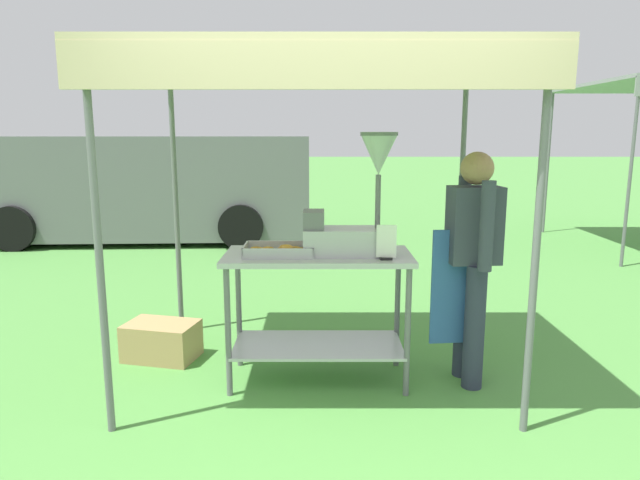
# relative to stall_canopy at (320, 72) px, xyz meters

# --- Properties ---
(ground_plane) EXTENTS (70.00, 70.00, 0.00)m
(ground_plane) POSITION_rel_stall_canopy_xyz_m (0.10, 5.07, -2.13)
(ground_plane) COLOR #519342
(stall_canopy) EXTENTS (2.63, 1.91, 2.23)m
(stall_canopy) POSITION_rel_stall_canopy_xyz_m (0.00, 0.00, 0.00)
(stall_canopy) COLOR slate
(stall_canopy) RESTS_ON ground
(donut_cart) EXTENTS (1.28, 0.60, 0.92)m
(donut_cart) POSITION_rel_stall_canopy_xyz_m (-0.00, -0.10, -1.47)
(donut_cart) COLOR #B7B7BC
(donut_cart) RESTS_ON ground
(donut_tray) EXTENTS (0.48, 0.29, 0.07)m
(donut_tray) POSITION_rel_stall_canopy_xyz_m (-0.26, -0.13, -1.19)
(donut_tray) COLOR #B7B7BC
(donut_tray) RESTS_ON donut_cart
(donut_fryer) EXTENTS (0.62, 0.28, 0.82)m
(donut_fryer) POSITION_rel_stall_canopy_xyz_m (0.24, -0.12, -0.92)
(donut_fryer) COLOR #B7B7BC
(donut_fryer) RESTS_ON donut_cart
(menu_sign) EXTENTS (0.13, 0.05, 0.23)m
(menu_sign) POSITION_rel_stall_canopy_xyz_m (0.45, -0.28, -1.12)
(menu_sign) COLOR black
(menu_sign) RESTS_ON donut_cart
(vendor) EXTENTS (0.46, 0.54, 1.61)m
(vendor) POSITION_rel_stall_canopy_xyz_m (1.05, -0.12, -1.23)
(vendor) COLOR #2D3347
(vendor) RESTS_ON ground
(supply_crate) EXTENTS (0.60, 0.46, 0.29)m
(supply_crate) POSITION_rel_stall_canopy_xyz_m (-1.22, 0.28, -1.99)
(supply_crate) COLOR tan
(supply_crate) RESTS_ON ground
(van_grey) EXTENTS (5.54, 2.28, 1.69)m
(van_grey) POSITION_rel_stall_canopy_xyz_m (-2.91, 5.43, -1.25)
(van_grey) COLOR slate
(van_grey) RESTS_ON ground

